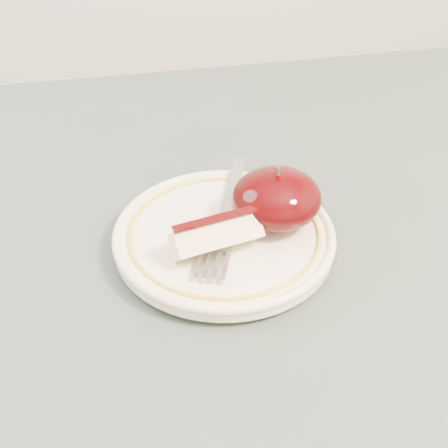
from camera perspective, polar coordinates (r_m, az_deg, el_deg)
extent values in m
cylinder|color=brown|center=(1.23, 16.81, -3.12)|extent=(0.05, 0.05, 0.71)
cube|color=#3F4D46|center=(0.58, 4.20, -6.23)|extent=(0.90, 0.90, 0.04)
cylinder|color=beige|center=(0.59, 0.00, -1.92)|extent=(0.11, 0.11, 0.01)
cylinder|color=beige|center=(0.58, 0.00, -1.24)|extent=(0.20, 0.20, 0.01)
torus|color=beige|center=(0.58, 0.00, -0.86)|extent=(0.21, 0.21, 0.01)
torus|color=gold|center=(0.58, 0.00, -0.75)|extent=(0.18, 0.18, 0.00)
ellipsoid|color=black|center=(0.58, 4.80, 2.34)|extent=(0.08, 0.08, 0.05)
cylinder|color=#472D19|center=(0.56, 4.95, 4.71)|extent=(0.00, 0.00, 0.01)
cube|color=beige|center=(0.55, -0.70, -1.08)|extent=(0.08, 0.05, 0.03)
cube|color=#310103|center=(0.54, -0.71, 0.50)|extent=(0.08, 0.02, 0.00)
cube|color=#96999E|center=(0.63, 0.85, 3.52)|extent=(0.05, 0.10, 0.00)
cube|color=#96999E|center=(0.58, -0.08, 0.01)|extent=(0.02, 0.03, 0.00)
cube|color=#96999E|center=(0.56, -0.51, -1.63)|extent=(0.03, 0.03, 0.00)
cube|color=#96999E|center=(0.54, 0.17, -3.83)|extent=(0.02, 0.04, 0.00)
cube|color=#96999E|center=(0.54, -0.65, -3.74)|extent=(0.02, 0.04, 0.00)
cube|color=#96999E|center=(0.54, -1.47, -3.65)|extent=(0.02, 0.04, 0.00)
cube|color=#96999E|center=(0.54, -2.29, -3.56)|extent=(0.02, 0.04, 0.00)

